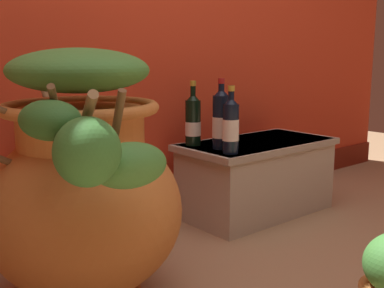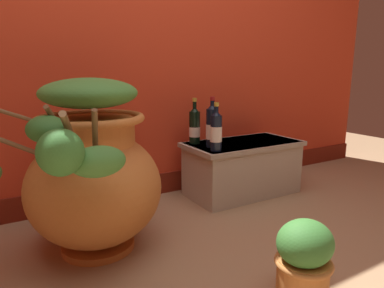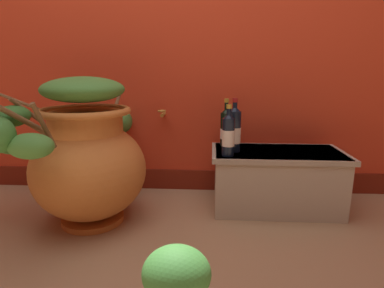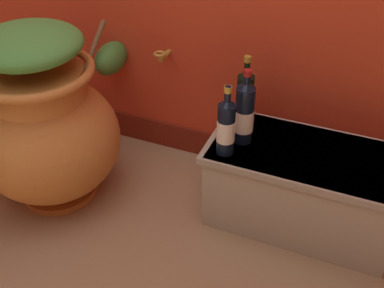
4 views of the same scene
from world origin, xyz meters
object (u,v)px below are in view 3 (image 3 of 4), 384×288
object	(u,v)px
wine_bottle_middle	(228,134)
wine_bottle_right	(226,127)
terracotta_urn	(85,156)
wine_bottle_left	(234,129)

from	to	relation	value
wine_bottle_middle	wine_bottle_right	xyz separation A→B (m)	(-0.00, 0.25, -0.00)
terracotta_urn	wine_bottle_middle	distance (m)	0.80
terracotta_urn	wine_bottle_middle	world-z (taller)	terracotta_urn
terracotta_urn	wine_bottle_middle	bearing A→B (deg)	9.59
terracotta_urn	wine_bottle_middle	size ratio (longest dim) A/B	3.60
terracotta_urn	wine_bottle_left	world-z (taller)	terracotta_urn
terracotta_urn	wine_bottle_right	distance (m)	0.87
wine_bottle_middle	wine_bottle_left	bearing A→B (deg)	69.10
wine_bottle_middle	wine_bottle_right	world-z (taller)	wine_bottle_right
wine_bottle_right	wine_bottle_middle	bearing A→B (deg)	-89.28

